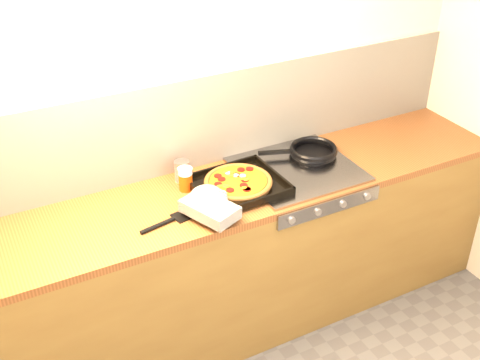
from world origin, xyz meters
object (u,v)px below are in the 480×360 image
pizza_on_tray (230,189)px  tomato_can (182,171)px  frying_pan (312,151)px  juice_glass (185,179)px

pizza_on_tray → tomato_can: size_ratio=5.12×
pizza_on_tray → frying_pan: pizza_on_tray is taller
frying_pan → juice_glass: bearing=178.5°
frying_pan → tomato_can: size_ratio=4.07×
tomato_can → juice_glass: juice_glass is taller
pizza_on_tray → tomato_can: bearing=119.9°
frying_pan → pizza_on_tray: bearing=-165.9°
pizza_on_tray → juice_glass: (-0.16, 0.16, 0.02)m
pizza_on_tray → frying_pan: (0.58, 0.14, -0.01)m
tomato_can → juice_glass: size_ratio=0.92×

